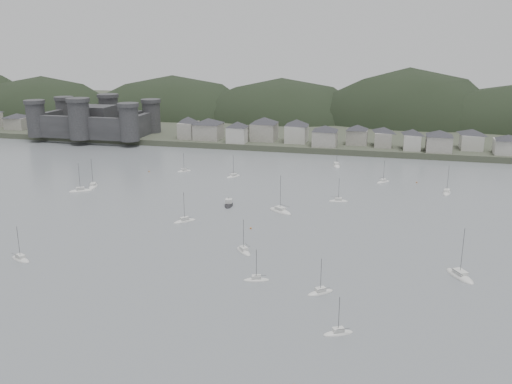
# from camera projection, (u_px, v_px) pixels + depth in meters

# --- Properties ---
(ground) EXTENTS (900.00, 900.00, 0.00)m
(ground) POSITION_uv_depth(u_px,v_px,m) (170.00, 312.00, 117.68)
(ground) COLOR slate
(ground) RESTS_ON ground
(far_shore_land) EXTENTS (900.00, 250.00, 3.00)m
(far_shore_land) POSITION_uv_depth(u_px,v_px,m) (332.00, 117.00, 392.51)
(far_shore_land) COLOR #383D2D
(far_shore_land) RESTS_ON ground
(forested_ridge) EXTENTS (851.55, 103.94, 102.57)m
(forested_ridge) POSITION_uv_depth(u_px,v_px,m) (334.00, 141.00, 370.95)
(forested_ridge) COLOR black
(forested_ridge) RESTS_ON ground
(castle) EXTENTS (66.00, 43.00, 20.00)m
(castle) POSITION_uv_depth(u_px,v_px,m) (95.00, 120.00, 310.82)
(castle) COLOR #2E2E30
(castle) RESTS_ON far_shore_land
(waterfront_town) EXTENTS (451.48, 28.46, 12.92)m
(waterfront_town) POSITION_uv_depth(u_px,v_px,m) (408.00, 136.00, 274.43)
(waterfront_town) COLOR gray
(waterfront_town) RESTS_ON far_shore_land
(sailboat_lead) EXTENTS (6.19, 6.76, 9.55)m
(sailboat_lead) POSITION_uv_depth(u_px,v_px,m) (383.00, 182.00, 221.92)
(sailboat_lead) COLOR silver
(sailboat_lead) RESTS_ON ground
(moored_fleet) EXTENTS (253.18, 175.26, 13.47)m
(moored_fleet) POSITION_uv_depth(u_px,v_px,m) (231.00, 220.00, 175.64)
(moored_fleet) COLOR silver
(moored_fleet) RESTS_ON ground
(motor_launch_far) EXTENTS (4.20, 8.26, 3.88)m
(motor_launch_far) POSITION_uv_depth(u_px,v_px,m) (229.00, 204.00, 191.68)
(motor_launch_far) COLOR black
(motor_launch_far) RESTS_ON ground
(mooring_buoys) EXTENTS (173.97, 144.55, 0.70)m
(mooring_buoys) POSITION_uv_depth(u_px,v_px,m) (265.00, 221.00, 174.59)
(mooring_buoys) COLOR #AF6E3A
(mooring_buoys) RESTS_ON ground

